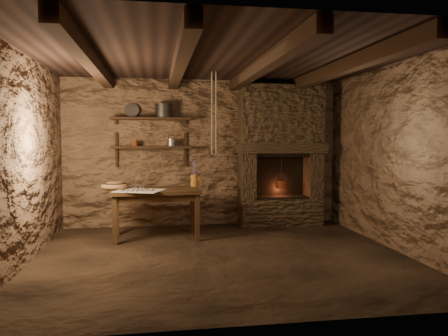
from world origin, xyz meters
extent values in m
plane|color=black|center=(0.00, 0.00, 0.00)|extent=(4.50, 4.50, 0.00)
cube|color=#523826|center=(0.00, 2.00, 1.20)|extent=(4.50, 0.04, 2.40)
cube|color=#523826|center=(0.00, -2.00, 1.20)|extent=(4.50, 0.04, 2.40)
cube|color=#523826|center=(-2.25, 0.00, 1.20)|extent=(0.04, 4.00, 2.40)
cube|color=#523826|center=(2.25, 0.00, 1.20)|extent=(0.04, 4.00, 2.40)
cube|color=black|center=(0.00, 0.00, 2.40)|extent=(4.50, 4.00, 0.04)
cube|color=black|center=(-1.50, 0.00, 2.31)|extent=(0.14, 3.95, 0.16)
cube|color=black|center=(-0.50, 0.00, 2.31)|extent=(0.14, 3.95, 0.16)
cube|color=black|center=(0.50, 0.00, 2.31)|extent=(0.14, 3.95, 0.16)
cube|color=black|center=(1.50, 0.00, 2.31)|extent=(0.14, 3.95, 0.16)
cube|color=black|center=(-0.85, 1.84, 1.30)|extent=(1.25, 0.30, 0.04)
cube|color=black|center=(-0.85, 1.84, 1.75)|extent=(1.25, 0.30, 0.04)
cube|color=#312518|center=(1.25, 1.77, 0.23)|extent=(1.35, 0.45, 0.45)
cube|color=#312518|center=(0.69, 1.77, 0.82)|extent=(0.23, 0.45, 0.75)
cube|color=#312518|center=(1.81, 1.77, 0.82)|extent=(0.23, 0.45, 0.75)
cube|color=#312518|center=(1.25, 1.74, 1.28)|extent=(1.43, 0.51, 0.16)
cube|color=#312518|center=(1.25, 1.77, 1.83)|extent=(1.35, 0.45, 0.94)
cube|color=black|center=(1.25, 1.96, 0.82)|extent=(0.90, 0.06, 0.75)
cube|color=#362312|center=(-0.79, 1.11, 0.69)|extent=(1.28, 0.76, 0.05)
cube|color=#362312|center=(-0.79, 1.11, 0.61)|extent=(1.17, 0.65, 0.09)
cube|color=silver|center=(-1.00, 0.91, 0.72)|extent=(0.75, 0.68, 0.01)
cylinder|color=#B06C22|center=(-0.21, 1.34, 0.80)|extent=(0.14, 0.14, 0.18)
torus|color=#B06C22|center=(-0.15, 1.34, 0.82)|extent=(0.02, 0.10, 0.10)
ellipsoid|color=olive|center=(-1.37, 1.16, 0.76)|extent=(0.44, 0.44, 0.14)
cylinder|color=#2C2A27|center=(-0.65, 1.84, 1.87)|extent=(0.27, 0.27, 0.20)
cylinder|color=#9A9A95|center=(-1.15, 1.94, 1.89)|extent=(0.24, 0.11, 0.23)
cylinder|color=#572911|center=(-1.11, 1.84, 1.37)|extent=(0.11, 0.11, 0.09)
cylinder|color=maroon|center=(1.26, 1.72, 0.69)|extent=(0.21, 0.21, 0.13)
torus|color=#2C2A27|center=(1.26, 1.72, 0.76)|extent=(0.21, 0.01, 0.21)
cylinder|color=#2C2A27|center=(1.26, 1.72, 0.94)|extent=(0.01, 0.01, 0.44)
camera|label=1|loc=(-0.78, -5.19, 1.44)|focal=35.00mm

